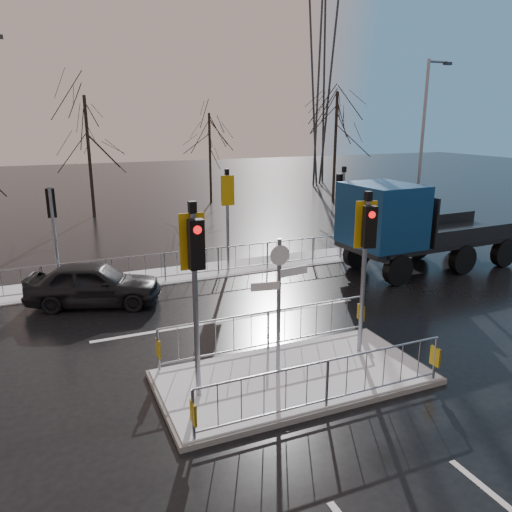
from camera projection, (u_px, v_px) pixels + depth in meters
name	position (u px, v px, depth m)	size (l,w,h in m)	color
ground	(294.00, 380.00, 11.11)	(120.00, 120.00, 0.00)	black
snow_verge	(188.00, 273.00, 18.72)	(30.00, 2.00, 0.04)	white
lane_markings	(301.00, 387.00, 10.82)	(8.00, 11.38, 0.01)	silver
traffic_island	(293.00, 364.00, 11.01)	(6.00, 3.04, 4.15)	slate
far_kerb_fixtures	(199.00, 250.00, 18.12)	(18.00, 0.65, 3.83)	gray
car_far_lane	(94.00, 284.00, 15.42)	(1.62, 4.03, 1.37)	black
flatbed_truck	(403.00, 225.00, 18.45)	(7.42, 2.98, 3.39)	black
tree_far_a	(87.00, 133.00, 28.55)	(3.75, 3.75, 7.08)	black
tree_far_b	(210.00, 141.00, 33.54)	(3.25, 3.25, 6.14)	black
tree_far_c	(336.00, 126.00, 33.67)	(4.00, 4.00, 7.55)	black
street_lamp_right	(423.00, 148.00, 21.50)	(1.25, 0.18, 8.00)	gray
pylon_wires	(310.00, 51.00, 41.17)	(70.00, 2.38, 19.97)	#2D3033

